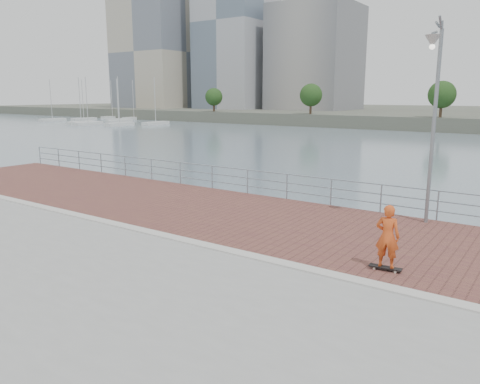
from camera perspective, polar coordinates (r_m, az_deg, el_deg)
The scene contains 10 objects.
water at distance 14.97m, azimuth -4.53°, elevation -13.78°, with size 400.00×400.00×0.00m, color slate.
seawall at distance 11.55m, azimuth -21.35°, elevation -17.25°, with size 40.00×24.00×2.00m, color gray.
brick_lane at distance 17.02m, azimuth 3.10°, elevation -3.35°, with size 40.00×6.80×0.02m, color brown.
curb at distance 14.21m, azimuth -4.66°, elevation -6.38°, with size 40.00×0.40×0.06m, color #B7B5AD.
guardrail at distance 19.76m, azimuth 8.35°, elevation 0.71°, with size 39.06×0.06×1.13m.
street_lamp at distance 16.80m, azimuth 22.53°, elevation 11.72°, with size 0.48×1.40×6.60m.
skateboard at distance 12.74m, azimuth 17.30°, elevation -8.78°, with size 0.84×0.29×0.09m.
skateboarder at distance 12.47m, azimuth 17.54°, elevation -5.18°, with size 0.60×0.40×1.65m, color #D14C1B.
shoreline_trees at distance 88.89m, azimuth 24.82°, elevation 10.63°, with size 109.07×4.88×6.50m.
marina at distance 116.05m, azimuth -15.97°, elevation 8.42°, with size 32.28×27.69×10.05m.
Camera 1 is at (8.66, -10.36, 4.46)m, focal length 35.00 mm.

